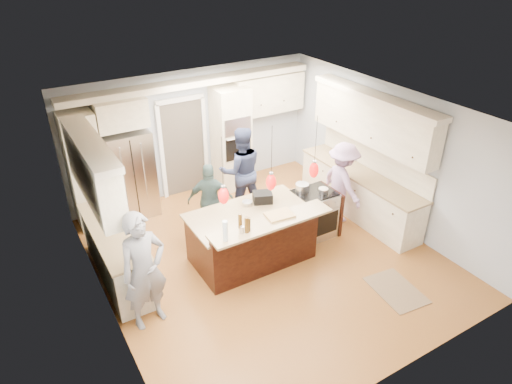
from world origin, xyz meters
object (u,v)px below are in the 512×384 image
kitchen_island (252,236)px  person_bar_end (144,271)px  refrigerator (130,174)px  person_far_left (241,171)px  island_range (314,213)px

kitchen_island → person_bar_end: bearing=-165.7°
refrigerator → person_far_left: bearing=-28.1°
refrigerator → kitchen_island: bearing=-63.1°
person_far_left → kitchen_island: bearing=82.4°
kitchen_island → island_range: 1.41m
kitchen_island → person_bar_end: person_bar_end is taller
person_far_left → island_range: bearing=133.0°
person_bar_end → person_far_left: size_ratio=1.01×
kitchen_island → person_far_left: size_ratio=1.14×
kitchen_island → island_range: (1.41, 0.08, -0.03)m
kitchen_island → island_range: size_ratio=2.28×
refrigerator → kitchen_island: size_ratio=0.86×
refrigerator → island_range: (2.71, -2.49, -0.44)m
person_bar_end → person_far_left: person_bar_end is taller
kitchen_island → person_far_left: person_far_left is taller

